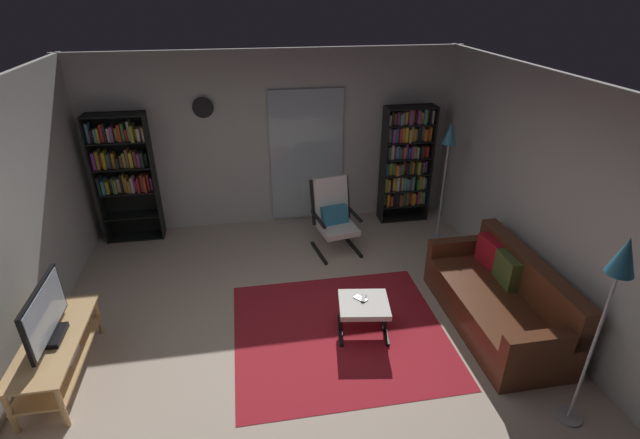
{
  "coord_description": "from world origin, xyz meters",
  "views": [
    {
      "loc": [
        -0.46,
        -3.74,
        3.37
      ],
      "look_at": [
        0.33,
        0.78,
        1.03
      ],
      "focal_mm": 25.94,
      "sensor_mm": 36.0,
      "label": 1
    }
  ],
  "objects": [
    {
      "name": "ground_plane",
      "position": [
        0.0,
        0.0,
        0.0
      ],
      "size": [
        7.02,
        7.02,
        0.0
      ],
      "primitive_type": "plane",
      "color": "#C3AE99"
    },
    {
      "name": "wall_back",
      "position": [
        0.0,
        2.9,
        1.3
      ],
      "size": [
        5.6,
        0.06,
        2.6
      ],
      "primitive_type": "cube",
      "color": "beige",
      "rests_on": "ground"
    },
    {
      "name": "wall_right",
      "position": [
        2.7,
        0.0,
        1.3
      ],
      "size": [
        0.06,
        6.0,
        2.6
      ],
      "primitive_type": "cube",
      "color": "beige",
      "rests_on": "ground"
    },
    {
      "name": "glass_door_panel",
      "position": [
        0.48,
        2.83,
        1.05
      ],
      "size": [
        1.1,
        0.01,
        2.0
      ],
      "primitive_type": "cube",
      "color": "silver"
    },
    {
      "name": "area_rug",
      "position": [
        0.42,
        0.07,
        0.0
      ],
      "size": [
        2.25,
        2.06,
        0.01
      ],
      "primitive_type": "cube",
      "color": "#A91E2A",
      "rests_on": "ground"
    },
    {
      "name": "tv_stand",
      "position": [
        -2.32,
        -0.09,
        0.31
      ],
      "size": [
        0.5,
        1.3,
        0.47
      ],
      "color": "tan",
      "rests_on": "ground"
    },
    {
      "name": "television",
      "position": [
        -2.31,
        -0.09,
        0.73
      ],
      "size": [
        0.2,
        0.85,
        0.55
      ],
      "color": "black",
      "rests_on": "tv_stand"
    },
    {
      "name": "bookshelf_near_tv",
      "position": [
        -2.12,
        2.68,
        1.08
      ],
      "size": [
        0.79,
        0.3,
        1.85
      ],
      "color": "black",
      "rests_on": "ground"
    },
    {
      "name": "bookshelf_near_sofa",
      "position": [
        1.97,
        2.61,
        0.97
      ],
      "size": [
        0.75,
        0.3,
        1.8
      ],
      "color": "black",
      "rests_on": "ground"
    },
    {
      "name": "leather_sofa",
      "position": [
        2.17,
        -0.06,
        0.3
      ],
      "size": [
        0.85,
        1.88,
        0.81
      ],
      "color": "#572D1A",
      "rests_on": "ground"
    },
    {
      "name": "lounge_armchair",
      "position": [
        0.71,
        1.87,
        0.53
      ],
      "size": [
        0.66,
        0.74,
        1.02
      ],
      "color": "black",
      "rests_on": "ground"
    },
    {
      "name": "ottoman",
      "position": [
        0.67,
        0.04,
        0.33
      ],
      "size": [
        0.59,
        0.55,
        0.4
      ],
      "color": "white",
      "rests_on": "ground"
    },
    {
      "name": "tv_remote",
      "position": [
        0.68,
        0.1,
        0.4
      ],
      "size": [
        0.09,
        0.15,
        0.02
      ],
      "primitive_type": "cube",
      "rotation": [
        0.0,
        0.0,
        -0.39
      ],
      "color": "black",
      "rests_on": "ottoman"
    },
    {
      "name": "cell_phone",
      "position": [
        0.65,
        0.1,
        0.4
      ],
      "size": [
        0.14,
        0.15,
        0.01
      ],
      "primitive_type": "cube",
      "rotation": [
        0.0,
        0.0,
        0.7
      ],
      "color": "black",
      "rests_on": "ottoman"
    },
    {
      "name": "floor_lamp_by_sofa",
      "position": [
        2.16,
        -1.35,
        1.48
      ],
      "size": [
        0.22,
        0.22,
        1.8
      ],
      "color": "#A5A5AD",
      "rests_on": "ground"
    },
    {
      "name": "floor_lamp_by_shelf",
      "position": [
        2.28,
        1.87,
        1.41
      ],
      "size": [
        0.22,
        0.22,
        1.74
      ],
      "color": "#A5A5AD",
      "rests_on": "ground"
    },
    {
      "name": "wall_clock",
      "position": [
        -0.96,
        2.82,
        1.85
      ],
      "size": [
        0.29,
        0.03,
        0.29
      ],
      "color": "silver"
    }
  ]
}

